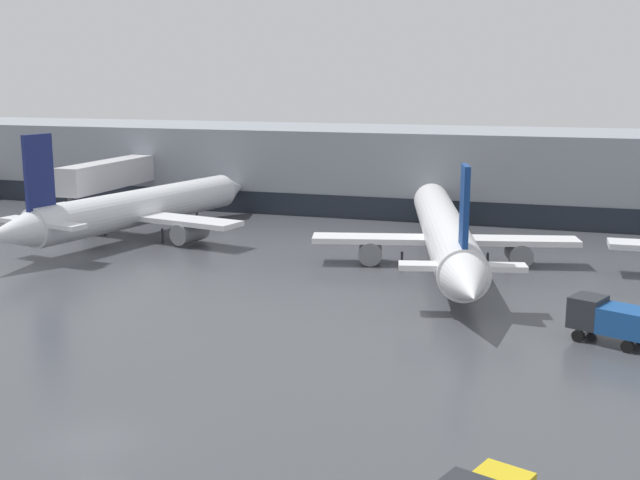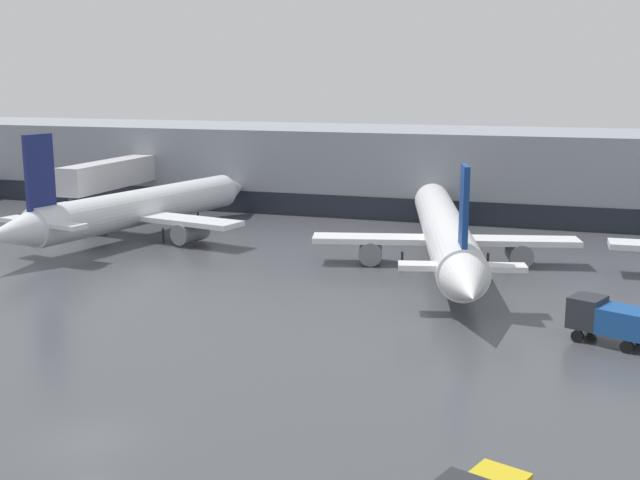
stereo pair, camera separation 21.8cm
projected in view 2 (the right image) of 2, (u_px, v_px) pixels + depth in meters
ground_plane at (88, 442)px, 32.77m from camera, size 320.00×320.00×0.00m
terminal_building at (406, 169)px, 89.52m from camera, size 160.00×30.80×9.00m
parked_jet_0 at (445, 232)px, 63.37m from camera, size 20.93×39.18×9.37m
parked_jet_2 at (136, 209)px, 73.69m from camera, size 22.18×33.67×10.23m
service_truck_0 at (610, 318)px, 44.64m from camera, size 4.90×3.64×2.47m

